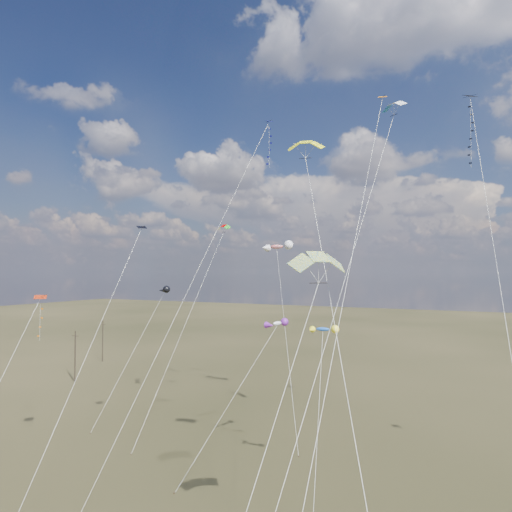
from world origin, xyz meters
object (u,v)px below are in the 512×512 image
at_px(utility_pole_near, 75,356).
at_px(utility_pole_far, 103,340).
at_px(parafoil_yellow, 306,143).
at_px(diamond_black_high, 473,143).

distance_m(utility_pole_near, utility_pole_far, 16.12).
bearing_deg(parafoil_yellow, utility_pole_far, 146.94).
distance_m(utility_pole_near, diamond_black_high, 63.32).
distance_m(utility_pole_near, parafoil_yellow, 56.33).
relative_size(utility_pole_far, parafoil_yellow, 0.29).
bearing_deg(diamond_black_high, parafoil_yellow, -126.57).
height_order(utility_pole_near, utility_pole_far, same).
distance_m(utility_pole_far, diamond_black_high, 73.39).
xyz_separation_m(utility_pole_far, parafoil_yellow, (54.78, -35.66, 22.72)).
relative_size(diamond_black_high, parafoil_yellow, 1.25).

